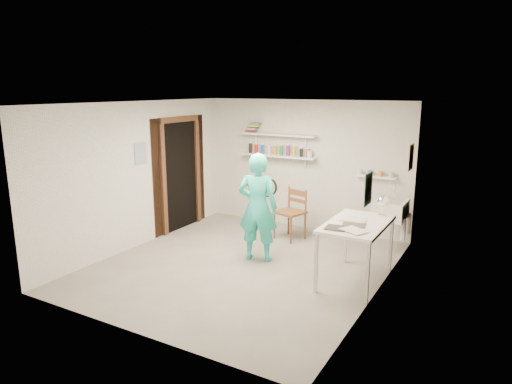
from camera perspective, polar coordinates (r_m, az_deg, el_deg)
The scene contains 27 objects.
floor at distance 6.97m, azimuth -1.64°, elevation -9.18°, with size 4.00×4.50×0.02m, color slate.
ceiling at distance 6.46m, azimuth -1.78°, elevation 11.14°, with size 4.00×4.50×0.02m, color silver.
wall_back at distance 8.58m, azimuth 6.13°, elevation 3.40°, with size 4.00×0.02×2.40m, color silver.
wall_front at distance 4.88m, azimuth -15.61°, elevation -4.37°, with size 4.00×0.02×2.40m, color silver.
wall_left at distance 7.82m, azimuth -14.43°, elevation 2.12°, with size 0.02×4.50×2.40m, color silver.
wall_right at distance 5.85m, azimuth 15.40°, elevation -1.50°, with size 0.02×4.50×2.40m, color silver.
doorway_recess at distance 8.61m, azimuth -9.44°, elevation 1.98°, with size 0.02×0.90×2.00m, color black.
corridor_box at distance 9.06m, azimuth -12.96°, elevation 2.68°, with size 1.40×1.50×2.10m, color brown.
door_lintel at distance 8.47m, azimuth -9.60°, elevation 8.96°, with size 0.06×1.05×0.10m, color brown.
door_jamb_near at distance 8.23m, azimuth -11.51°, elevation 1.38°, with size 0.06×0.10×2.00m, color brown.
door_jamb_far at distance 8.99m, azimuth -7.35°, elevation 2.50°, with size 0.06×0.10×2.00m, color brown.
shelf_lower at distance 8.65m, azimuth 2.77°, elevation 4.54°, with size 1.50×0.22×0.03m, color white.
shelf_upper at distance 8.60m, azimuth 2.80°, elevation 7.17°, with size 1.50×0.22×0.03m, color white.
ledge_shelf at distance 8.08m, azimuth 14.68°, elevation 1.87°, with size 0.70×0.14×0.03m, color white.
poster_left at distance 7.78m, azimuth -14.20°, elevation 4.70°, with size 0.01×0.28×0.36m, color #334C7F.
poster_right_a at distance 7.52m, azimuth 18.82°, elevation 4.13°, with size 0.01×0.34×0.42m, color #995933.
poster_right_b at distance 5.27m, azimuth 13.87°, elevation 0.37°, with size 0.01×0.30×0.38m, color #3F724C.
belfast_sink at distance 7.64m, azimuth 16.47°, elevation -2.11°, with size 0.48×0.60×0.30m, color white.
man at distance 6.92m, azimuth 0.22°, elevation -1.93°, with size 0.61×0.40×1.67m, color #2AD4BC.
wall_clock at distance 7.01m, azimuth 1.47°, elevation 0.60°, with size 0.30×0.30×0.04m, color #D2B48F.
wooden_chair at distance 7.99m, azimuth 4.26°, elevation -2.54°, with size 0.45×0.43×0.97m, color brown.
work_table at distance 6.41m, azimuth 12.34°, elevation -7.37°, with size 0.75×1.26×0.84m, color white.
desk_lamp at distance 6.64m, azimuth 15.61°, elevation -1.08°, with size 0.16×0.16×0.16m, color white.
spray_cans at distance 8.64m, azimuth 2.77°, elevation 5.19°, with size 1.32×0.06×0.17m.
book_stack at distance 8.85m, azimuth -0.35°, elevation 8.08°, with size 0.30×0.14×0.20m.
ledge_pots at distance 8.07m, azimuth 14.70°, elevation 2.29°, with size 0.48×0.07×0.09m.
papers at distance 6.28m, azimuth 12.53°, elevation -3.69°, with size 0.30×0.22×0.02m.
Camera 1 is at (3.35, -5.52, 2.61)m, focal length 32.00 mm.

